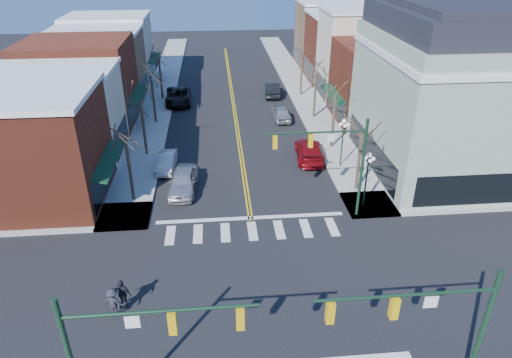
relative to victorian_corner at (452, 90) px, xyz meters
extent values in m
plane|color=black|center=(-16.50, -14.50, -6.66)|extent=(160.00, 160.00, 0.00)
cube|color=#9E9B93|center=(-25.25, 5.50, -6.58)|extent=(3.50, 70.00, 0.15)
cube|color=#9E9B93|center=(-7.75, 5.50, -6.58)|extent=(3.50, 70.00, 0.15)
cube|color=maroon|center=(-32.00, -2.75, -2.66)|extent=(10.00, 8.50, 8.00)
cube|color=beige|center=(-32.00, 5.00, -2.91)|extent=(10.00, 7.00, 7.50)
cube|color=maroon|center=(-32.00, 13.00, -2.41)|extent=(10.00, 9.00, 8.50)
cube|color=#927351|center=(-32.00, 21.25, -2.76)|extent=(10.00, 7.50, 7.80)
cube|color=beige|center=(-32.00, 29.00, -2.56)|extent=(10.00, 8.00, 8.20)
cube|color=maroon|center=(-1.00, 11.25, -2.66)|extent=(10.00, 8.50, 8.00)
cube|color=beige|center=(-1.00, 19.00, -1.66)|extent=(10.00, 7.00, 10.00)
cube|color=maroon|center=(-1.00, 26.50, -2.41)|extent=(10.00, 8.00, 8.50)
cube|color=#927351|center=(-1.00, 34.50, -2.16)|extent=(10.00, 8.00, 9.00)
cube|color=#94A38D|center=(0.00, 0.00, -1.16)|extent=(12.00, 14.00, 11.00)
cube|color=white|center=(0.00, 0.00, 2.94)|extent=(12.25, 14.25, 0.50)
cube|color=black|center=(0.00, 0.00, 5.24)|extent=(11.40, 13.40, 1.80)
cube|color=black|center=(0.00, 0.00, 6.34)|extent=(9.80, 11.80, 0.60)
cylinder|color=#14331E|center=(-20.65, -21.90, -0.26)|extent=(6.50, 0.12, 0.12)
cube|color=gold|center=(-20.33, -21.90, -0.81)|extent=(0.28, 0.28, 0.90)
cube|color=gold|center=(-18.05, -21.90, -0.81)|extent=(0.28, 0.28, 0.90)
cylinder|color=#14331E|center=(-9.10, -21.90, -3.06)|extent=(0.20, 0.20, 7.20)
cylinder|color=#14331E|center=(-12.35, -21.90, -0.26)|extent=(6.50, 0.12, 0.12)
cube|color=gold|center=(-12.68, -21.90, -0.81)|extent=(0.28, 0.28, 0.90)
cube|color=gold|center=(-14.95, -21.90, -0.81)|extent=(0.28, 0.28, 0.90)
cylinder|color=#14331E|center=(-9.10, -7.10, -3.06)|extent=(0.20, 0.20, 7.20)
cylinder|color=#14331E|center=(-12.35, -7.10, -0.26)|extent=(6.50, 0.12, 0.12)
cube|color=gold|center=(-12.68, -7.10, -0.81)|extent=(0.28, 0.28, 0.90)
cube|color=gold|center=(-14.95, -7.10, -0.81)|extent=(0.28, 0.28, 0.90)
cylinder|color=#14331E|center=(-8.30, -6.00, -4.66)|extent=(0.12, 0.12, 4.00)
sphere|color=white|center=(-8.30, -6.00, -2.51)|extent=(0.36, 0.36, 0.36)
cylinder|color=#14331E|center=(-8.30, 0.50, -4.66)|extent=(0.12, 0.12, 4.00)
sphere|color=white|center=(-8.30, 0.50, -2.51)|extent=(0.36, 0.36, 0.36)
cylinder|color=#382B21|center=(-24.90, -3.50, -4.28)|extent=(0.24, 0.24, 4.76)
cylinder|color=#382B21|center=(-24.90, 4.50, -4.14)|extent=(0.24, 0.24, 5.04)
cylinder|color=#382B21|center=(-24.90, 12.50, -4.38)|extent=(0.24, 0.24, 4.55)
cylinder|color=#382B21|center=(-24.90, 20.50, -4.21)|extent=(0.24, 0.24, 4.90)
cylinder|color=#382B21|center=(-8.10, -3.50, -4.35)|extent=(0.24, 0.24, 4.62)
cylinder|color=#382B21|center=(-8.10, 4.50, -4.07)|extent=(0.24, 0.24, 5.18)
cylinder|color=#382B21|center=(-8.10, 12.50, -4.24)|extent=(0.24, 0.24, 4.83)
cylinder|color=#382B21|center=(-8.10, 20.50, -4.17)|extent=(0.24, 0.24, 4.97)
imported|color=#B4B3B8|center=(-21.30, -2.41, -5.82)|extent=(2.35, 5.06, 1.68)
imported|color=silver|center=(-22.90, 1.46, -5.98)|extent=(1.64, 4.16, 1.35)
imported|color=black|center=(-22.90, 18.74, -5.81)|extent=(3.05, 6.19, 1.69)
imported|color=maroon|center=(-10.61, 2.33, -5.85)|extent=(2.77, 5.73, 1.61)
imported|color=#B4B4B9|center=(-11.70, 12.25, -5.91)|extent=(1.86, 4.41, 1.49)
imported|color=black|center=(-11.63, 20.51, -5.85)|extent=(2.14, 5.04, 1.62)
imported|color=black|center=(-23.80, -14.81, -5.63)|extent=(1.11, 0.76, 1.75)
imported|color=#212129|center=(-24.15, -15.29, -5.70)|extent=(1.15, 0.82, 1.61)
camera|label=1|loc=(-18.56, -33.31, 10.61)|focal=32.00mm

